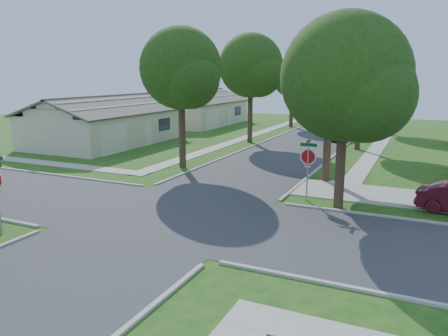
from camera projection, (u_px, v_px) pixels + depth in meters
ground at (172, 215)px, 18.87m from camera, size 100.00×100.00×0.00m
road_ns at (172, 215)px, 18.87m from camera, size 7.00×100.00×0.02m
sidewalk_ne at (381, 142)px, 39.41m from camera, size 1.20×40.00×0.04m
sidewalk_nw at (255, 134)px, 44.44m from camera, size 1.20×40.00×0.04m
driveway at (381, 195)px, 21.91m from camera, size 8.80×3.60×0.05m
stop_sign_ne at (308, 159)px, 20.68m from camera, size 1.05×0.80×2.98m
tree_e_near at (331, 81)px, 23.72m from camera, size 4.97×4.80×8.28m
tree_e_mid at (363, 71)px, 34.24m from camera, size 5.59×5.40×9.21m
tree_e_far at (380, 75)px, 45.83m from camera, size 5.17×5.00×8.72m
tree_w_near at (182, 72)px, 27.50m from camera, size 5.38×5.20×8.97m
tree_w_mid at (251, 69)px, 38.06m from camera, size 5.80×5.60×9.56m
tree_w_far at (293, 79)px, 49.80m from camera, size 4.76×4.60×8.04m
tree_ne_corner at (346, 83)px, 18.81m from camera, size 5.80×5.60×8.66m
house_nw_near at (106, 126)px, 38.44m from camera, size 8.42×13.60×4.23m
house_nw_far at (197, 112)px, 53.52m from camera, size 8.42×13.60×4.23m
car_curb_east at (340, 133)px, 40.50m from camera, size 1.86×4.01×1.33m
car_curb_west at (323, 116)px, 59.04m from camera, size 1.68×4.01×1.15m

